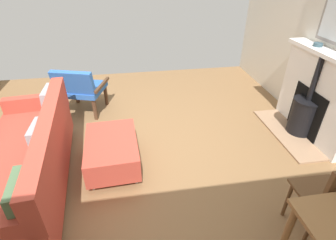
% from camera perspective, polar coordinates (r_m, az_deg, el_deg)
% --- Properties ---
extents(ground_plane, '(5.20, 5.53, 0.01)m').
position_cam_1_polar(ground_plane, '(3.26, -7.76, -7.83)').
color(ground_plane, olive).
extents(fireplace, '(0.60, 1.38, 1.14)m').
position_cam_1_polar(fireplace, '(3.88, 29.71, 3.73)').
color(fireplace, '#9E7A5B').
rests_on(fireplace, ground).
extents(mantel_bowl_near, '(0.11, 0.11, 0.04)m').
position_cam_1_polar(mantel_bowl_near, '(3.86, 30.36, 14.29)').
color(mantel_bowl_near, '#334C56').
rests_on(mantel_bowl_near, fireplace).
extents(sofa, '(0.96, 2.07, 0.82)m').
position_cam_1_polar(sofa, '(2.96, -28.44, -8.02)').
color(sofa, '#B2B2B7').
rests_on(sofa, ground).
extents(ottoman, '(0.61, 0.86, 0.37)m').
position_cam_1_polar(ottoman, '(3.01, -12.29, -6.60)').
color(ottoman, '#B2B2B7').
rests_on(ottoman, ground).
extents(armchair_accent, '(0.81, 0.75, 0.77)m').
position_cam_1_polar(armchair_accent, '(4.09, -19.01, 6.85)').
color(armchair_accent, '#4C3321').
rests_on(armchair_accent, ground).
extents(dining_chair_near_fireplace, '(0.41, 0.41, 0.86)m').
position_cam_1_polar(dining_chair_near_fireplace, '(2.45, 32.68, -14.09)').
color(dining_chair_near_fireplace, brown).
rests_on(dining_chair_near_fireplace, ground).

